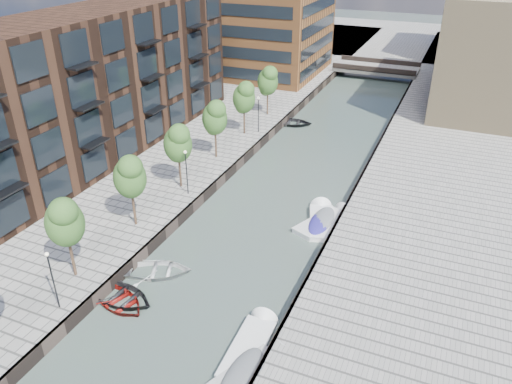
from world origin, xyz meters
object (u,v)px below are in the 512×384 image
Objects in this scene: tree_3 at (178,142)px; motorboat_4 at (322,220)px; sloop_0 at (121,299)px; tree_4 at (215,117)px; sloop_2 at (119,304)px; sloop_3 at (158,274)px; sloop_4 at (291,125)px; motorboat_3 at (325,221)px; motorboat_2 at (252,343)px; car at (453,83)px; tree_2 at (130,175)px; tree_5 at (244,96)px; motorboat_1 at (248,376)px; bridge at (376,68)px; tree_6 at (268,80)px; tree_1 at (64,220)px.

motorboat_4 is (13.08, 0.59, -5.08)m from tree_3.
tree_3 is 15.41m from sloop_0.
tree_4 is 22.39m from sloop_2.
sloop_3 is at bearing -68.00° from tree_3.
sloop_4 is 23.12m from motorboat_3.
motorboat_3 is at bearing 89.06° from motorboat_2.
sloop_2 is (3.72, -14.43, -5.31)m from tree_3.
tree_3 reaches higher than car.
sloop_3 is 14.43m from motorboat_3.
sloop_3 is at bearing -40.56° from tree_2.
tree_3 is 1.15× the size of sloop_4.
tree_2 is 21.00m from tree_5.
tree_3 is 1.34× the size of sloop_2.
sloop_4 is at bearing 105.90° from motorboat_2.
motorboat_1 reaches higher than sloop_2.
sloop_0 is at bearing -124.27° from motorboat_3.
tree_4 is at bearing 121.82° from motorboat_2.
car is at bearing 2.12° from sloop_2.
tree_2 and tree_3 have the same top height.
tree_2 is 1.07× the size of motorboat_2.
tree_2 and tree_4 have the same top height.
sloop_0 reaches higher than sloop_3.
tree_4 is 18.98m from sloop_3.
tree_5 is at bearing -141.36° from car.
tree_3 is 15.82m from sloop_2.
car reaches higher than motorboat_3.
tree_2 is 17.81m from motorboat_1.
tree_4 is 1.19× the size of sloop_0.
tree_2 is 0.99× the size of motorboat_1.
sloop_3 is at bearing -94.14° from bridge.
tree_6 is 1.23× the size of sloop_3.
tree_5 is 9.44m from sloop_4.
tree_5 reaches higher than sloop_3.
tree_1 is 14.18m from motorboat_2.
tree_6 is (0.00, 21.00, 0.00)m from tree_3.
tree_3 is 14.00m from tree_5.
tree_5 is at bearing -104.44° from bridge.
motorboat_4 is (9.36, 15.02, 0.23)m from sloop_2.
tree_3 reaches higher than sloop_4.
tree_1 reaches higher than bridge.
tree_4 is 1.00× the size of tree_5.
tree_1 reaches higher than motorboat_4.
tree_3 is 1.07× the size of motorboat_2.
sloop_0 is (3.55, -0.03, -5.31)m from tree_1.
tree_4 is at bearing 14.17° from sloop_0.
sloop_2 is 35.60m from sloop_4.
tree_5 is 31.62m from motorboat_2.
tree_6 is at bearing 110.40° from motorboat_1.
tree_4 is (-8.50, -40.00, 3.92)m from bridge.
motorboat_2 reaches higher than sloop_0.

